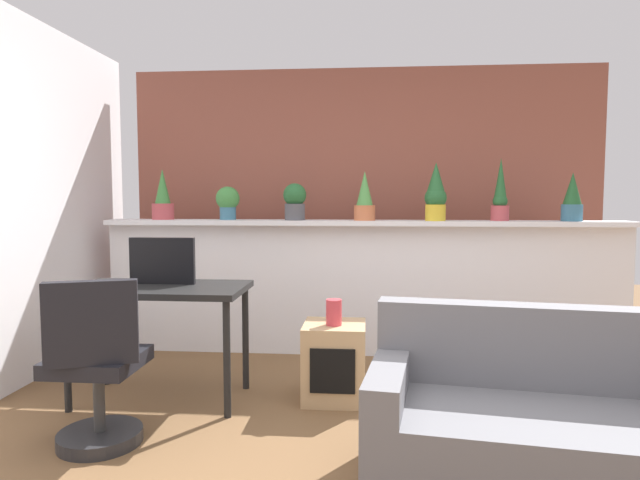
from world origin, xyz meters
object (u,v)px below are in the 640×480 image
at_px(desk, 160,299).
at_px(potted_plant_0, 163,198).
at_px(potted_plant_2, 295,201).
at_px(potted_plant_5, 500,195).
at_px(potted_plant_3, 365,199).
at_px(office_chair, 97,376).
at_px(vase_on_shelf, 334,312).
at_px(tv_monitor, 162,261).
at_px(potted_plant_4, 436,194).
at_px(potted_plant_6, 572,198).
at_px(potted_plant_1, 228,201).
at_px(side_cube_shelf, 334,362).
at_px(couch, 547,431).

bearing_deg(desk, potted_plant_0, 109.59).
bearing_deg(potted_plant_2, potted_plant_5, 1.64).
bearing_deg(potted_plant_3, potted_plant_2, -179.33).
distance_m(potted_plant_0, potted_plant_2, 1.15).
distance_m(office_chair, vase_on_shelf, 1.43).
relative_size(potted_plant_2, tv_monitor, 0.71).
bearing_deg(office_chair, desk, 84.22).
relative_size(potted_plant_4, tv_monitor, 1.09).
bearing_deg(potted_plant_6, potted_plant_2, -179.88).
bearing_deg(potted_plant_4, office_chair, -137.03).
bearing_deg(tv_monitor, desk, -82.10).
height_order(potted_plant_4, potted_plant_6, potted_plant_4).
xyz_separation_m(potted_plant_2, potted_plant_6, (2.22, 0.00, 0.02)).
bearing_deg(potted_plant_1, side_cube_shelf, -47.70).
relative_size(potted_plant_1, potted_plant_3, 0.70).
bearing_deg(tv_monitor, potted_plant_5, 24.25).
xyz_separation_m(desk, vase_on_shelf, (1.12, 0.07, -0.08)).
relative_size(tv_monitor, couch, 0.26).
height_order(potted_plant_1, potted_plant_5, potted_plant_5).
bearing_deg(vase_on_shelf, potted_plant_4, 53.90).
relative_size(potted_plant_6, side_cube_shelf, 0.77).
distance_m(potted_plant_3, vase_on_shelf, 1.30).
distance_m(potted_plant_1, potted_plant_6, 2.80).
relative_size(potted_plant_4, desk, 0.43).
bearing_deg(potted_plant_4, potted_plant_3, 178.21).
relative_size(potted_plant_5, tv_monitor, 1.17).
xyz_separation_m(potted_plant_1, desk, (-0.15, -1.17, -0.62)).
bearing_deg(potted_plant_3, potted_plant_0, 178.55).
bearing_deg(office_chair, potted_plant_6, 31.23).
distance_m(potted_plant_4, desk, 2.28).
distance_m(potted_plant_1, tv_monitor, 1.16).
xyz_separation_m(potted_plant_5, office_chair, (-2.47, -1.88, -0.95)).
height_order(potted_plant_5, tv_monitor, potted_plant_5).
distance_m(potted_plant_5, tv_monitor, 2.68).
relative_size(potted_plant_4, office_chair, 0.52).
xyz_separation_m(office_chair, vase_on_shelf, (1.19, 0.78, 0.19)).
height_order(side_cube_shelf, vase_on_shelf, vase_on_shelf).
distance_m(potted_plant_2, side_cube_shelf, 1.51).
bearing_deg(potted_plant_5, potted_plant_6, -4.52).
height_order(potted_plant_3, office_chair, potted_plant_3).
xyz_separation_m(potted_plant_0, vase_on_shelf, (1.54, -1.10, -0.73)).
distance_m(potted_plant_0, potted_plant_5, 2.82).
distance_m(potted_plant_4, tv_monitor, 2.20).
relative_size(desk, office_chair, 1.21).
distance_m(potted_plant_4, couch, 2.33).
relative_size(potted_plant_2, potted_plant_3, 0.76).
height_order(potted_plant_6, tv_monitor, potted_plant_6).
distance_m(potted_plant_3, potted_plant_4, 0.57).
bearing_deg(potted_plant_6, desk, -159.15).
bearing_deg(couch, vase_on_shelf, 134.75).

